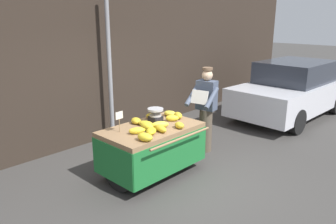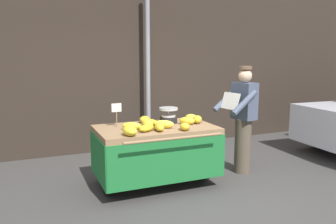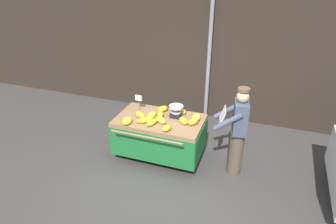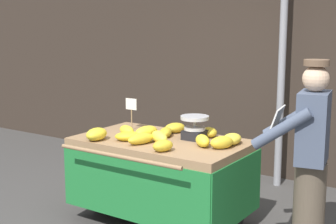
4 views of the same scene
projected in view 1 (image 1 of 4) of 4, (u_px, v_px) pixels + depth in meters
name	position (u px, v px, depth m)	size (l,w,h in m)	color
ground_plane	(186.00, 175.00, 5.68)	(60.00, 60.00, 0.00)	#423F3D
back_wall	(92.00, 57.00, 6.92)	(16.00, 0.24, 3.66)	#332821
street_pole	(110.00, 70.00, 6.82)	(0.09, 0.09, 3.16)	gray
banana_cart	(152.00, 140.00, 5.53)	(1.70, 1.20, 0.87)	#93704C
weighing_scale	(155.00, 115.00, 5.74)	(0.28, 0.28, 0.24)	black
price_sign	(119.00, 117.00, 5.16)	(0.14, 0.01, 0.34)	#997A51
banana_bunch_0	(161.00, 129.00, 5.24)	(0.12, 0.30, 0.10)	gold
banana_bunch_1	(152.00, 116.00, 5.92)	(0.16, 0.21, 0.10)	gold
banana_bunch_2	(145.00, 123.00, 5.51)	(0.12, 0.26, 0.09)	gold
banana_bunch_3	(137.00, 131.00, 5.14)	(0.12, 0.27, 0.11)	yellow
banana_bunch_4	(172.00, 118.00, 5.77)	(0.12, 0.24, 0.11)	yellow
banana_bunch_5	(136.00, 121.00, 5.63)	(0.16, 0.23, 0.10)	gold
banana_bunch_6	(178.00, 115.00, 5.91)	(0.14, 0.23, 0.12)	gold
banana_bunch_7	(179.00, 125.00, 5.39)	(0.14, 0.20, 0.10)	gold
banana_bunch_8	(160.00, 125.00, 5.41)	(0.12, 0.29, 0.11)	yellow
banana_bunch_9	(151.00, 131.00, 5.15)	(0.16, 0.28, 0.09)	gold
banana_bunch_10	(170.00, 114.00, 6.04)	(0.16, 0.28, 0.10)	yellow
banana_bunch_11	(147.00, 126.00, 5.31)	(0.14, 0.30, 0.12)	yellow
banana_bunch_12	(145.00, 137.00, 4.84)	(0.17, 0.26, 0.12)	yellow
vendor_person	(206.00, 110.00, 6.48)	(0.64, 0.59, 1.71)	brown
parked_car	(292.00, 90.00, 8.86)	(3.96, 1.86, 1.51)	silver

